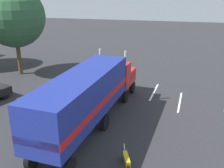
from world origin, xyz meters
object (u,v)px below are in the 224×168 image
Objects in this scene: person_bystander at (85,92)px; tree_center at (14,17)px; semi_truck at (90,93)px; motorcycle at (126,161)px.

person_bystander is 12.46m from tree_center.
semi_truck is 1.49× the size of tree_center.
motorcycle is at bearing -140.54° from semi_truck.
tree_center reaches higher than person_bystander.
semi_truck reaches higher than motorcycle.
tree_center is (5.61, 9.68, 5.47)m from person_bystander.
tree_center is (9.63, 11.52, 3.84)m from semi_truck.
person_bystander is 9.63m from motorcycle.
person_bystander is 0.17× the size of tree_center.
motorcycle is (-4.08, -3.36, -2.04)m from semi_truck.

